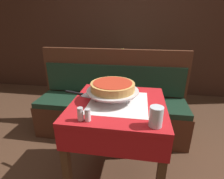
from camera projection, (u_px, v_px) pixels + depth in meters
ground_plane at (117, 177)px, 1.57m from camera, size 14.00×14.00×0.00m
dining_table_front at (118, 116)px, 1.34m from camera, size 0.69×0.69×0.75m
dining_table_rear at (125, 66)px, 2.81m from camera, size 0.62×0.62×0.74m
booth_bench at (111, 110)px, 2.12m from camera, size 1.75×0.48×1.00m
back_wall_panel at (133, 27)px, 3.03m from camera, size 6.00×0.04×2.40m
pizza_pan_stand at (113, 91)px, 1.32m from camera, size 0.39×0.39×0.08m
deep_dish_pizza at (113, 86)px, 1.30m from camera, size 0.33×0.33×0.06m
pizza_server at (79, 94)px, 1.43m from camera, size 0.26×0.11×0.01m
water_glass_near at (156, 117)px, 0.99m from camera, size 0.08×0.08×0.12m
salt_shaker at (80, 114)px, 1.05m from camera, size 0.04×0.04×0.08m
pepper_shaker at (88, 115)px, 1.05m from camera, size 0.04×0.04×0.08m
condiment_caddy at (122, 55)px, 2.83m from camera, size 0.14×0.14×0.17m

